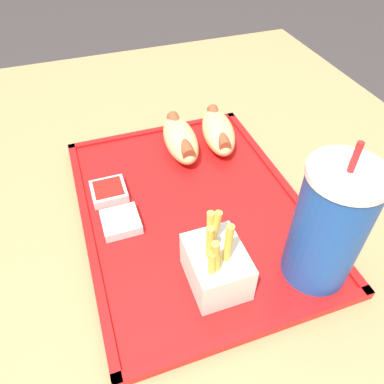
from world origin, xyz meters
TOP-DOWN VIEW (x-y plane):
  - ground_plane at (0.00, 0.00)m, footprint 8.00×8.00m
  - dining_table at (0.00, 0.00)m, footprint 1.24×0.92m
  - food_tray at (-0.01, -0.04)m, footprint 0.43×0.32m
  - soda_cup at (0.14, 0.07)m, footprint 0.09×0.09m
  - hot_dog_far at (-0.15, 0.06)m, footprint 0.14×0.08m
  - hot_dog_near at (-0.15, -0.01)m, footprint 0.13×0.06m
  - fries_carton at (0.12, -0.05)m, footprint 0.08×0.07m
  - sauce_cup_mayo at (-0.01, -0.14)m, footprint 0.05×0.05m
  - sauce_cup_ketchup at (-0.08, -0.15)m, footprint 0.05×0.05m

SIDE VIEW (x-z plane):
  - ground_plane at x=0.00m, z-range 0.00..0.00m
  - dining_table at x=0.00m, z-range 0.00..0.73m
  - food_tray at x=-0.01m, z-range 0.72..0.74m
  - sauce_cup_mayo at x=-0.01m, z-range 0.74..0.75m
  - sauce_cup_ketchup at x=-0.08m, z-range 0.74..0.75m
  - hot_dog_far at x=-0.15m, z-range 0.74..0.78m
  - hot_dog_near at x=-0.15m, z-range 0.74..0.78m
  - fries_carton at x=0.12m, z-range 0.71..0.83m
  - soda_cup at x=0.14m, z-range 0.72..0.92m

